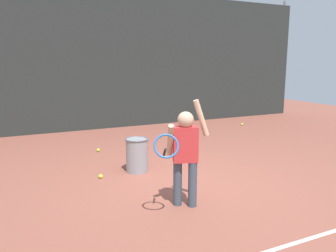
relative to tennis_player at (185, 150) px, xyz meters
name	(u,v)px	position (x,y,z in m)	size (l,w,h in m)	color
ground_plane	(189,183)	(0.45, 0.68, -0.73)	(20.00, 20.00, 0.00)	brown
court_line_baseline	(286,246)	(0.45, -1.28, -0.72)	(9.00, 0.05, 0.00)	white
back_fence_windscreen	(101,61)	(0.45, 5.45, 1.09)	(13.03, 0.08, 3.64)	#282D2B
fence_post_1	(100,58)	(0.45, 5.51, 1.17)	(0.09, 0.09, 3.79)	slate
fence_post_2	(281,59)	(6.82, 5.51, 1.17)	(0.09, 0.09, 3.79)	slate
tennis_player	(185,150)	(0.00, 0.00, 0.00)	(0.85, 0.56, 1.35)	#3F4C59
ball_hopper	(137,155)	(-0.04, 1.56, -0.44)	(0.38, 0.38, 0.56)	gray
tennis_ball_0	(101,176)	(-0.68, 1.48, -0.69)	(0.07, 0.07, 0.07)	#CCE033
tennis_ball_2	(130,140)	(0.60, 3.68, -0.69)	(0.07, 0.07, 0.07)	#CCE033
tennis_ball_3	(98,150)	(-0.30, 3.08, -0.69)	(0.07, 0.07, 0.07)	#CCE033
tennis_ball_4	(242,124)	(4.14, 4.13, -0.69)	(0.07, 0.07, 0.07)	#CCE033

